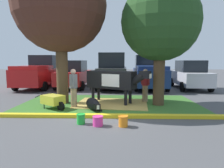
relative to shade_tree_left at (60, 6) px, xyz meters
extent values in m
plane|color=#4C4C4F|center=(1.98, -1.80, -4.41)|extent=(80.00, 80.00, 0.00)
cube|color=#386B28|center=(2.21, -0.04, -4.40)|extent=(8.09, 4.36, 0.02)
cube|color=yellow|center=(2.21, -2.37, -4.35)|extent=(9.29, 0.24, 0.12)
cube|color=tan|center=(2.32, -0.17, -4.39)|extent=(3.43, 2.72, 0.04)
cylinder|color=#4C3823|center=(0.00, 0.00, -2.92)|extent=(0.54, 0.54, 2.98)
sphere|color=#4C281E|center=(0.00, 0.00, 0.03)|extent=(4.18, 4.18, 4.18)
cylinder|color=#4C3823|center=(4.42, -0.30, -3.17)|extent=(0.50, 0.50, 2.48)
sphere|color=#23471E|center=(4.42, -0.30, -0.74)|extent=(3.40, 3.40, 3.40)
cube|color=black|center=(2.28, 0.03, -3.29)|extent=(2.36, 1.68, 0.80)
cube|color=white|center=(2.42, -0.04, -3.29)|extent=(1.13, 1.05, 0.56)
cylinder|color=black|center=(3.46, -0.58, -3.19)|extent=(0.71, 0.58, 0.58)
cube|color=black|center=(3.75, -0.73, -3.01)|extent=(0.51, 0.43, 0.32)
cube|color=white|center=(3.93, -0.82, -3.05)|extent=(0.20, 0.23, 0.20)
cylinder|color=black|center=(3.16, -0.15, -4.05)|extent=(0.14, 0.14, 0.72)
cylinder|color=black|center=(2.94, -0.58, -4.05)|extent=(0.14, 0.14, 0.72)
cylinder|color=black|center=(1.63, 0.65, -4.05)|extent=(0.14, 0.14, 0.72)
cylinder|color=black|center=(1.40, 0.21, -4.05)|extent=(0.14, 0.14, 0.72)
cylinder|color=black|center=(1.22, 0.58, -3.54)|extent=(0.06, 0.06, 0.70)
ellipsoid|color=black|center=(1.57, -1.22, -4.17)|extent=(0.87, 1.20, 0.48)
cube|color=black|center=(1.80, -1.78, -4.15)|extent=(0.29, 0.34, 0.22)
cube|color=silver|center=(1.85, -1.89, -4.15)|extent=(0.12, 0.09, 0.16)
cylinder|color=black|center=(1.87, -1.48, -4.35)|extent=(0.23, 0.36, 0.10)
cylinder|color=#9E7F5B|center=(0.72, -0.91, -3.99)|extent=(0.26, 0.26, 0.84)
cylinder|color=slate|center=(0.72, -0.91, -3.28)|extent=(0.34, 0.34, 0.58)
sphere|color=tan|center=(0.72, -0.91, -2.87)|extent=(0.23, 0.23, 0.23)
cylinder|color=slate|center=(0.68, -0.69, -3.25)|extent=(0.09, 0.09, 0.55)
cylinder|color=slate|center=(0.76, -1.13, -3.25)|extent=(0.09, 0.09, 0.55)
cylinder|color=#9E7F5B|center=(3.91, 0.33, -4.00)|extent=(0.26, 0.26, 0.82)
cylinder|color=maroon|center=(3.91, 0.33, -3.31)|extent=(0.34, 0.34, 0.56)
sphere|color=tan|center=(3.91, 0.33, -2.92)|extent=(0.22, 0.22, 0.22)
cylinder|color=maroon|center=(4.05, 0.16, -3.28)|extent=(0.09, 0.09, 0.53)
cylinder|color=maroon|center=(3.77, 0.50, -3.28)|extent=(0.09, 0.09, 0.53)
cube|color=gold|center=(-0.09, -1.18, -4.01)|extent=(1.08, 1.01, 0.36)
cylinder|color=black|center=(0.32, -1.47, -4.23)|extent=(0.35, 0.29, 0.36)
cylinder|color=black|center=(-0.21, -0.83, -4.29)|extent=(0.04, 0.04, 0.24)
cylinder|color=black|center=(-0.46, -1.19, -4.29)|extent=(0.04, 0.04, 0.24)
cylinder|color=black|center=(-0.50, -0.63, -3.89)|extent=(0.46, 0.34, 0.23)
cylinder|color=black|center=(-0.75, -0.99, -3.89)|extent=(0.46, 0.34, 0.23)
cylinder|color=green|center=(1.43, -3.09, -4.25)|extent=(0.26, 0.26, 0.31)
torus|color=green|center=(1.43, -3.09, -4.10)|extent=(0.28, 0.28, 0.02)
cylinder|color=#EA3893|center=(1.98, -3.26, -4.26)|extent=(0.31, 0.31, 0.30)
torus|color=#EA3893|center=(1.98, -3.26, -4.11)|extent=(0.34, 0.34, 0.02)
cylinder|color=orange|center=(2.76, -3.30, -4.25)|extent=(0.28, 0.28, 0.32)
torus|color=orange|center=(2.76, -3.30, -4.09)|extent=(0.31, 0.31, 0.02)
cube|color=red|center=(-3.19, 5.48, -3.54)|extent=(2.17, 5.46, 1.10)
cube|color=black|center=(-3.17, 6.42, -2.49)|extent=(1.89, 1.86, 1.00)
cube|color=red|center=(-3.23, 4.26, -2.87)|extent=(1.98, 2.76, 0.24)
cylinder|color=black|center=(-4.14, 7.26, -4.09)|extent=(0.24, 0.65, 0.64)
cylinder|color=black|center=(-2.14, 7.20, -4.09)|extent=(0.24, 0.65, 0.64)
cylinder|color=black|center=(-4.25, 3.75, -4.09)|extent=(0.24, 0.65, 0.64)
cylinder|color=black|center=(-2.25, 3.69, -4.09)|extent=(0.24, 0.65, 0.64)
cube|color=red|center=(-0.67, 5.44, -3.64)|extent=(1.93, 4.45, 0.90)
cube|color=black|center=(-0.67, 5.44, -2.79)|extent=(1.65, 2.25, 0.80)
cylinder|color=black|center=(-1.52, 6.90, -4.09)|extent=(0.24, 0.65, 0.64)
cylinder|color=black|center=(0.28, 6.84, -4.09)|extent=(0.24, 0.65, 0.64)
cylinder|color=black|center=(-1.61, 4.04, -4.09)|extent=(0.24, 0.65, 0.64)
cylinder|color=black|center=(0.19, 3.98, -4.09)|extent=(0.24, 0.65, 0.64)
cube|color=#3D3D42|center=(2.23, 5.11, -3.49)|extent=(2.04, 4.66, 1.20)
cube|color=black|center=(2.23, 5.11, -2.39)|extent=(1.77, 3.25, 1.00)
cylinder|color=black|center=(1.33, 6.63, -4.09)|extent=(0.24, 0.65, 0.64)
cylinder|color=black|center=(3.23, 6.58, -4.09)|extent=(0.24, 0.65, 0.64)
cylinder|color=black|center=(1.23, 3.65, -4.09)|extent=(0.24, 0.65, 0.64)
cylinder|color=black|center=(3.13, 3.59, -4.09)|extent=(0.24, 0.65, 0.64)
cube|color=navy|center=(4.85, 5.37, -3.54)|extent=(2.17, 5.46, 1.10)
cube|color=black|center=(4.88, 6.32, -2.49)|extent=(1.89, 1.86, 1.00)
cube|color=navy|center=(4.81, 4.16, -2.87)|extent=(1.98, 2.76, 0.24)
cylinder|color=black|center=(3.91, 7.16, -4.09)|extent=(0.24, 0.65, 0.64)
cylinder|color=black|center=(5.91, 7.10, -4.09)|extent=(0.24, 0.65, 0.64)
cylinder|color=black|center=(3.80, 3.65, -4.09)|extent=(0.24, 0.65, 0.64)
cylinder|color=black|center=(5.80, 3.59, -4.09)|extent=(0.24, 0.65, 0.64)
cube|color=silver|center=(7.73, 5.10, -3.64)|extent=(1.93, 4.45, 0.90)
cube|color=black|center=(7.73, 5.10, -2.79)|extent=(1.65, 2.25, 0.80)
cylinder|color=black|center=(6.87, 6.56, -4.09)|extent=(0.24, 0.65, 0.64)
cylinder|color=black|center=(8.67, 6.50, -4.09)|extent=(0.24, 0.65, 0.64)
cylinder|color=black|center=(6.78, 3.70, -4.09)|extent=(0.24, 0.65, 0.64)
cylinder|color=black|center=(8.58, 3.64, -4.09)|extent=(0.24, 0.65, 0.64)
camera|label=1|loc=(2.58, -9.15, -2.43)|focal=31.79mm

